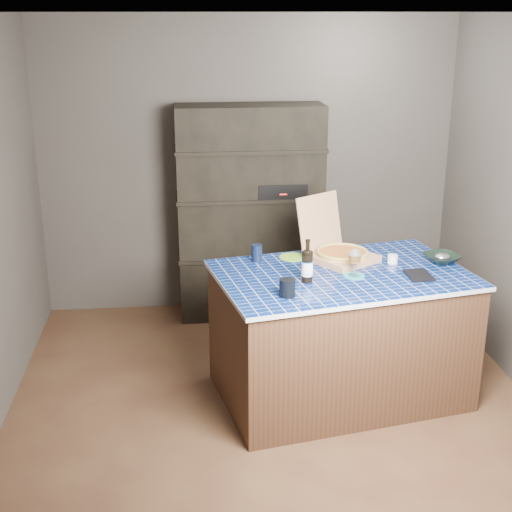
{
  "coord_description": "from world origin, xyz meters",
  "views": [
    {
      "loc": [
        -0.54,
        -4.2,
        2.5
      ],
      "look_at": [
        -0.11,
        0.0,
        1.05
      ],
      "focal_mm": 50.0,
      "sensor_mm": 36.0,
      "label": 1
    }
  ],
  "objects": [
    {
      "name": "navy_cup",
      "position": [
        -0.06,
        0.36,
        0.95
      ],
      "size": [
        0.07,
        0.07,
        0.12
      ],
      "primitive_type": "cylinder",
      "color": "black",
      "rests_on": "kitchen_island"
    },
    {
      "name": "green_trivet",
      "position": [
        0.19,
        0.41,
        0.89
      ],
      "size": [
        0.19,
        0.19,
        0.01
      ],
      "primitive_type": "cylinder",
      "color": "#76BD28",
      "rests_on": "kitchen_island"
    },
    {
      "name": "mead_bottle",
      "position": [
        0.21,
        -0.06,
        1.0
      ],
      "size": [
        0.08,
        0.08,
        0.28
      ],
      "color": "black",
      "rests_on": "kitchen_island"
    },
    {
      "name": "dvd_case",
      "position": [
        0.94,
        -0.04,
        0.9
      ],
      "size": [
        0.16,
        0.21,
        0.02
      ],
      "primitive_type": "cube",
      "rotation": [
        0.0,
        0.0,
        0.03
      ],
      "color": "black",
      "rests_on": "kitchen_island"
    },
    {
      "name": "teal_trivet",
      "position": [
        0.53,
        0.0,
        0.89
      ],
      "size": [
        0.14,
        0.14,
        0.01
      ],
      "primitive_type": "cylinder",
      "color": "teal",
      "rests_on": "kitchen_island"
    },
    {
      "name": "kitchen_island",
      "position": [
        0.47,
        0.07,
        0.44
      ],
      "size": [
        1.79,
        1.32,
        0.89
      ],
      "rotation": [
        0.0,
        0.0,
        0.2
      ],
      "color": "#412919",
      "rests_on": "floor"
    },
    {
      "name": "wine_glass",
      "position": [
        0.53,
        0.0,
        1.02
      ],
      "size": [
        0.08,
        0.08,
        0.18
      ],
      "color": "white",
      "rests_on": "teal_trivet"
    },
    {
      "name": "room",
      "position": [
        0.0,
        0.0,
        1.25
      ],
      "size": [
        3.5,
        3.5,
        3.5
      ],
      "color": "brown",
      "rests_on": "ground"
    },
    {
      "name": "tumbler",
      "position": [
        0.05,
        -0.29,
        0.94
      ],
      "size": [
        0.1,
        0.1,
        0.11
      ],
      "primitive_type": "cylinder",
      "color": "black",
      "rests_on": "kitchen_island"
    },
    {
      "name": "shelving_unit",
      "position": [
        0.0,
        1.53,
        0.9
      ],
      "size": [
        1.2,
        0.41,
        1.8
      ],
      "color": "black",
      "rests_on": "floor"
    },
    {
      "name": "foil_contents",
      "position": [
        1.19,
        0.21,
        0.93
      ],
      "size": [
        0.11,
        0.09,
        0.05
      ],
      "primitive_type": "ellipsoid",
      "color": "silver",
      "rests_on": "bowl"
    },
    {
      "name": "pizza_box",
      "position": [
        0.5,
        0.33,
        0.95
      ],
      "size": [
        0.57,
        0.6,
        0.42
      ],
      "rotation": [
        0.0,
        0.0,
        0.59
      ],
      "color": "tan",
      "rests_on": "kitchen_island"
    },
    {
      "name": "white_jar",
      "position": [
        0.85,
        0.23,
        0.92
      ],
      "size": [
        0.07,
        0.07,
        0.06
      ],
      "primitive_type": "cylinder",
      "color": "white",
      "rests_on": "kitchen_island"
    },
    {
      "name": "bowl",
      "position": [
        1.19,
        0.21,
        0.92
      ],
      "size": [
        0.29,
        0.29,
        0.06
      ],
      "primitive_type": "imported",
      "rotation": [
        0.0,
        0.0,
        0.29
      ],
      "color": "black",
      "rests_on": "kitchen_island"
    }
  ]
}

